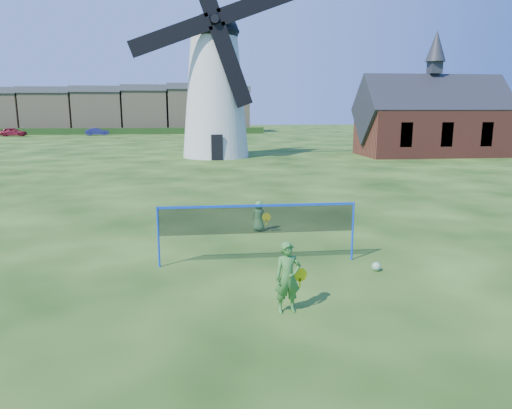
{
  "coord_description": "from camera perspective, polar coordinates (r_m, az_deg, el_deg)",
  "views": [
    {
      "loc": [
        -1.16,
        -11.23,
        3.9
      ],
      "look_at": [
        0.2,
        0.5,
        1.5
      ],
      "focal_mm": 32.87,
      "sensor_mm": 36.0,
      "label": 1
    }
  ],
  "objects": [
    {
      "name": "player_boy",
      "position": [
        15.21,
        0.36,
        -1.43
      ],
      "size": [
        0.64,
        0.44,
        1.0
      ],
      "rotation": [
        0.0,
        0.0,
        2.9
      ],
      "color": "#478D44",
      "rests_on": "ground"
    },
    {
      "name": "car_left",
      "position": [
        78.34,
        -27.48,
        7.84
      ],
      "size": [
        3.86,
        1.82,
        1.28
      ],
      "primitive_type": "imported",
      "rotation": [
        0.0,
        0.0,
        1.66
      ],
      "color": "maroon",
      "rests_on": "ground"
    },
    {
      "name": "windmill",
      "position": [
        39.33,
        -5.02,
        14.13
      ],
      "size": [
        13.05,
        5.45,
        17.03
      ],
      "color": "white",
      "rests_on": "ground"
    },
    {
      "name": "play_ball",
      "position": [
        11.99,
        14.42,
        -7.32
      ],
      "size": [
        0.22,
        0.22,
        0.22
      ],
      "primitive_type": "sphere",
      "color": "green",
      "rests_on": "ground"
    },
    {
      "name": "chapel",
      "position": [
        43.14,
        20.5,
        9.46
      ],
      "size": [
        12.18,
        5.91,
        10.3
      ],
      "color": "brown",
      "rests_on": "ground"
    },
    {
      "name": "badminton_net",
      "position": [
        11.89,
        0.22,
        -1.94
      ],
      "size": [
        5.05,
        0.05,
        1.55
      ],
      "color": "blue",
      "rests_on": "ground"
    },
    {
      "name": "ground",
      "position": [
        11.94,
        -0.68,
        -7.57
      ],
      "size": [
        220.0,
        220.0,
        0.0
      ],
      "primitive_type": "plane",
      "color": "black",
      "rests_on": "ground"
    },
    {
      "name": "car_right",
      "position": [
        76.0,
        -18.77,
        8.39
      ],
      "size": [
        3.59,
        1.84,
        1.13
      ],
      "primitive_type": "imported",
      "rotation": [
        0.0,
        0.0,
        1.77
      ],
      "color": "navy",
      "rests_on": "ground"
    },
    {
      "name": "terraced_houses",
      "position": [
        85.87,
        -21.24,
        10.73
      ],
      "size": [
        59.28,
        8.4,
        8.13
      ],
      "color": "tan",
      "rests_on": "ground"
    },
    {
      "name": "player_girl",
      "position": [
        9.2,
        3.89,
        -8.86
      ],
      "size": [
        0.69,
        0.39,
        1.41
      ],
      "rotation": [
        0.0,
        0.0,
        0.1
      ],
      "color": "#3E8033",
      "rests_on": "ground"
    },
    {
      "name": "hedge",
      "position": [
        80.06,
        -21.92,
        8.26
      ],
      "size": [
        62.0,
        0.8,
        1.0
      ],
      "primitive_type": "cube",
      "color": "#193814",
      "rests_on": "ground"
    }
  ]
}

